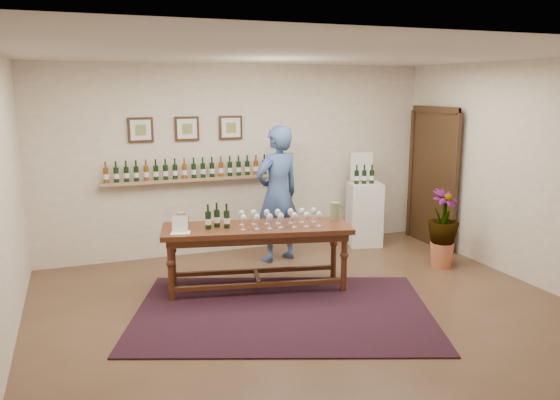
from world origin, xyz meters
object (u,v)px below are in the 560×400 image
object	(u,v)px
tasting_table	(257,236)
person	(278,194)
display_pedestal	(364,214)
potted_plant	(443,228)

from	to	relation	value
tasting_table	person	xyz separation A→B (m)	(0.64, 1.01, 0.29)
display_pedestal	potted_plant	distance (m)	1.45
person	tasting_table	bearing A→B (deg)	42.12
display_pedestal	person	bearing A→B (deg)	-169.85
display_pedestal	person	xyz separation A→B (m)	(-1.57, -0.28, 0.48)
tasting_table	display_pedestal	size ratio (longest dim) A/B	2.39
tasting_table	potted_plant	distance (m)	2.68
potted_plant	display_pedestal	bearing A→B (deg)	108.49
tasting_table	person	bearing A→B (deg)	69.41
display_pedestal	potted_plant	xyz separation A→B (m)	(0.46, -1.38, 0.06)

